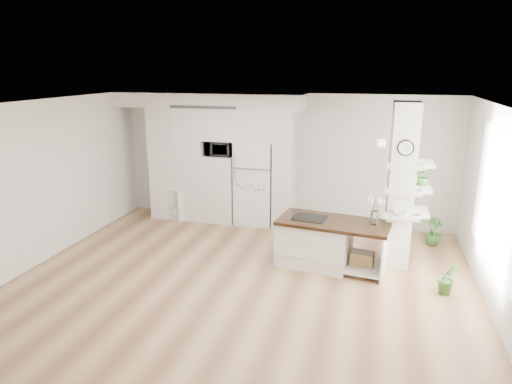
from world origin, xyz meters
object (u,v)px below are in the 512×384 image
floor_plant_a (448,278)px  bookshelf (176,205)px  kitchen_island (321,241)px  refrigerator (255,183)px

floor_plant_a → bookshelf: bearing=157.6°
kitchen_island → bookshelf: size_ratio=2.75×
kitchen_island → bookshelf: bearing=161.5°
refrigerator → floor_plant_a: refrigerator is taller
refrigerator → kitchen_island: refrigerator is taller
refrigerator → kitchen_island: size_ratio=0.93×
kitchen_island → floor_plant_a: size_ratio=3.61×
bookshelf → floor_plant_a: 5.69m
bookshelf → floor_plant_a: size_ratio=1.31×
refrigerator → floor_plant_a: bearing=-33.8°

